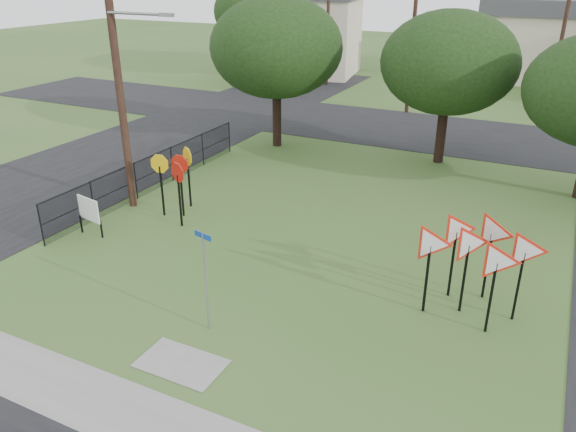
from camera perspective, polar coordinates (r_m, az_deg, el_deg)
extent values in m
plane|color=#325520|center=(15.18, -5.37, -9.63)|extent=(140.00, 140.00, 0.00)
cube|color=gray|center=(12.59, -15.91, -18.81)|extent=(30.00, 1.60, 0.02)
cube|color=black|center=(29.18, -15.42, 6.44)|extent=(8.00, 50.00, 0.02)
cube|color=black|center=(32.50, 13.46, 8.40)|extent=(60.00, 8.00, 0.02)
cube|color=gray|center=(13.60, -10.80, -14.50)|extent=(2.00, 1.20, 0.02)
cylinder|color=gray|center=(13.91, -8.33, -6.70)|extent=(0.05, 0.05, 2.68)
cube|color=#0D3A95|center=(13.32, -8.65, -2.00)|extent=(0.54, 0.15, 0.14)
cube|color=black|center=(20.65, -10.73, 2.46)|extent=(0.06, 0.06, 1.90)
cube|color=black|center=(19.82, -10.92, 1.51)|extent=(0.06, 0.06, 1.90)
cube|color=black|center=(20.84, -12.66, 2.48)|extent=(0.06, 0.06, 1.90)
cube|color=black|center=(21.45, -10.00, 3.33)|extent=(0.06, 0.06, 1.90)
cube|color=black|center=(15.07, 13.90, -6.22)|extent=(0.07, 0.07, 1.95)
cube|color=black|center=(15.33, 17.44, -6.11)|extent=(0.07, 0.07, 1.95)
cube|color=black|center=(14.71, 19.90, -7.83)|extent=(0.07, 0.07, 1.95)
cube|color=black|center=(15.95, 16.33, -4.73)|extent=(0.07, 0.07, 1.95)
cube|color=black|center=(16.15, 19.57, -4.81)|extent=(0.07, 0.07, 1.95)
cube|color=black|center=(15.45, 22.33, -6.64)|extent=(0.07, 0.07, 1.95)
cube|color=black|center=(20.49, -20.27, -0.76)|extent=(0.05, 0.05, 0.64)
cube|color=black|center=(19.87, -18.43, -1.26)|extent=(0.05, 0.05, 0.64)
cube|color=white|center=(19.93, -19.61, 0.66)|extent=(1.08, 0.26, 0.82)
cylinder|color=#3A241B|center=(21.00, -16.93, 13.73)|extent=(0.28, 0.28, 10.00)
cylinder|color=gray|center=(19.90, -15.15, 19.24)|extent=(2.40, 0.10, 0.10)
cube|color=gray|center=(19.14, -12.26, 19.35)|extent=(0.50, 0.18, 0.12)
cylinder|color=#3A241B|center=(35.97, 12.56, 17.25)|extent=(0.24, 0.24, 9.00)
cylinder|color=#3A241B|center=(38.88, 25.99, 15.59)|extent=(0.24, 0.24, 8.50)
cylinder|color=#3A241B|center=(44.18, 4.07, 18.88)|extent=(0.24, 0.24, 9.00)
cylinder|color=black|center=(19.78, -23.82, -0.87)|extent=(0.05, 0.05, 1.50)
cylinder|color=black|center=(21.16, -19.22, 1.45)|extent=(0.05, 0.05, 1.50)
cylinder|color=black|center=(22.69, -15.21, 3.47)|extent=(0.05, 0.05, 1.50)
cylinder|color=black|center=(24.35, -11.71, 5.21)|extent=(0.05, 0.05, 1.50)
cylinder|color=black|center=(26.10, -8.65, 6.70)|extent=(0.05, 0.05, 1.50)
cylinder|color=black|center=(27.93, -5.97, 7.99)|extent=(0.05, 0.05, 1.50)
cube|color=black|center=(23.29, -13.57, 6.01)|extent=(0.03, 11.50, 0.03)
cube|color=black|center=(23.51, -13.40, 4.37)|extent=(0.03, 11.50, 0.03)
cube|color=black|center=(23.51, -13.40, 4.37)|extent=(0.01, 11.50, 1.50)
cube|color=beige|center=(49.57, 1.41, 17.73)|extent=(10.08, 8.46, 6.00)
cube|color=beige|center=(51.07, 23.91, 15.42)|extent=(8.00, 8.00, 5.00)
cube|color=#46464B|center=(50.81, 24.52, 18.84)|extent=(8.40, 8.40, 1.20)
cylinder|color=black|center=(28.68, -1.13, 9.71)|extent=(0.44, 0.44, 2.62)
ellipsoid|color=black|center=(28.02, -1.19, 16.77)|extent=(6.40, 6.40, 4.80)
cylinder|color=black|center=(27.07, 15.25, 7.81)|extent=(0.44, 0.44, 2.45)
ellipsoid|color=black|center=(26.39, 16.05, 14.74)|extent=(6.00, 6.00, 4.50)
cylinder|color=black|center=(47.15, -3.04, 15.43)|extent=(0.44, 0.44, 2.80)
ellipsoid|color=black|center=(46.74, -3.14, 20.01)|extent=(6.80, 6.80, 5.10)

